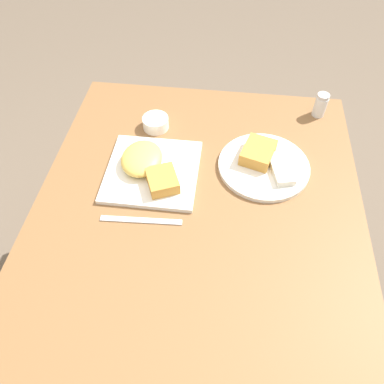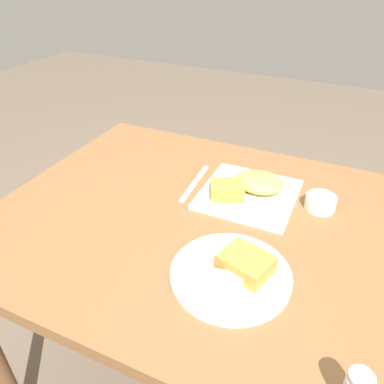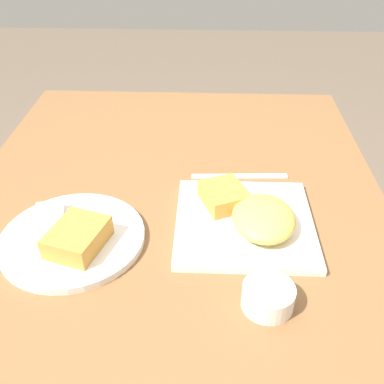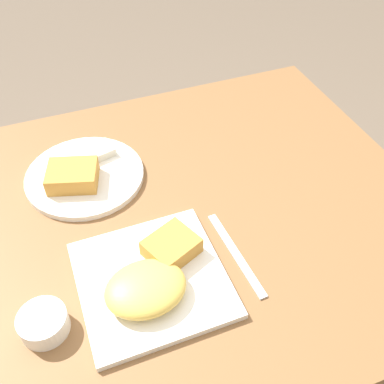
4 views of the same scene
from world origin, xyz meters
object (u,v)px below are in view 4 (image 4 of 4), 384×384
Objects in this scene: plate_square_near at (152,278)px; plate_oval_far at (82,174)px; sauce_ramekin at (43,323)px; butter_knife at (236,254)px.

plate_oval_far is (-0.06, 0.33, -0.01)m from plate_square_near.
plate_square_near is 3.17× the size of sauce_ramekin.
plate_oval_far is 1.23× the size of butter_knife.
plate_oval_far is at bearing 100.92° from plate_square_near.
plate_square_near reaches higher than butter_knife.
plate_oval_far is 0.40m from butter_knife.
sauce_ramekin is at bearing -174.61° from plate_square_near.
plate_square_near is at bearing -79.08° from plate_oval_far.
sauce_ramekin is at bearing -111.03° from plate_oval_far.
plate_square_near is 0.20m from sauce_ramekin.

